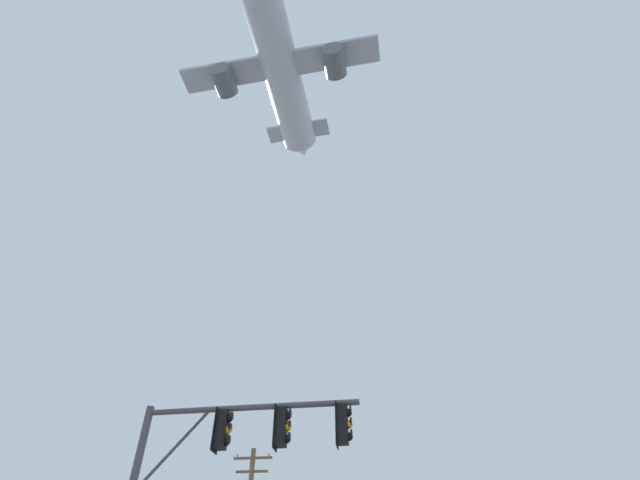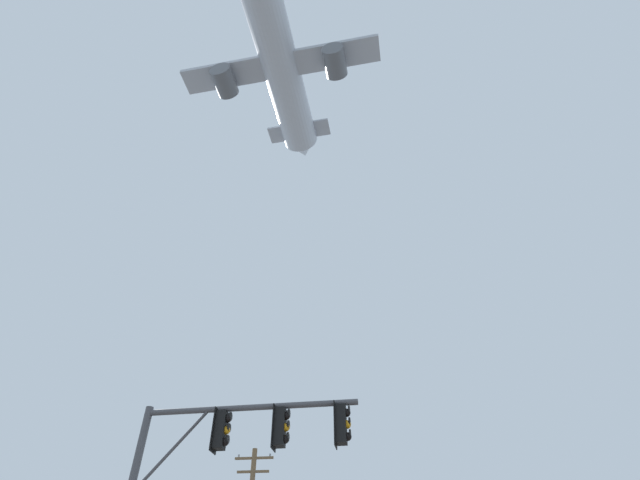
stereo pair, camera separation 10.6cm
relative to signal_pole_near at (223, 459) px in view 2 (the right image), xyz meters
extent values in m
cylinder|color=#4C4C51|center=(0.55, -0.03, 1.21)|extent=(5.50, 0.41, 0.15)
cylinder|color=#4C4C51|center=(-1.37, 0.06, 0.23)|extent=(1.71, 0.16, 1.99)
cube|color=black|center=(2.86, -0.13, 0.68)|extent=(0.27, 0.33, 0.90)
cylinder|color=black|center=(2.86, -0.13, 1.19)|extent=(0.05, 0.05, 0.12)
cube|color=black|center=(2.72, -0.13, 0.68)|extent=(0.05, 0.46, 1.04)
sphere|color=black|center=(3.00, -0.14, 0.95)|extent=(0.20, 0.20, 0.20)
cylinder|color=black|center=(3.07, -0.14, 1.01)|extent=(0.05, 0.21, 0.21)
sphere|color=orange|center=(3.00, -0.14, 0.67)|extent=(0.20, 0.20, 0.20)
cylinder|color=black|center=(3.07, -0.14, 0.73)|extent=(0.05, 0.21, 0.21)
sphere|color=black|center=(3.00, -0.14, 0.39)|extent=(0.20, 0.20, 0.20)
cylinder|color=black|center=(3.07, -0.14, 0.45)|extent=(0.05, 0.21, 0.21)
cube|color=black|center=(1.35, -0.06, 0.68)|extent=(0.27, 0.33, 0.90)
cylinder|color=black|center=(1.35, -0.06, 1.19)|extent=(0.05, 0.05, 0.12)
cube|color=black|center=(1.21, -0.06, 0.68)|extent=(0.05, 0.46, 1.04)
sphere|color=black|center=(1.49, -0.07, 0.95)|extent=(0.20, 0.20, 0.20)
cylinder|color=black|center=(1.56, -0.07, 1.01)|extent=(0.05, 0.21, 0.21)
sphere|color=orange|center=(1.49, -0.07, 0.67)|extent=(0.20, 0.20, 0.20)
cylinder|color=black|center=(1.56, -0.07, 0.73)|extent=(0.05, 0.21, 0.21)
sphere|color=black|center=(1.49, -0.07, 0.39)|extent=(0.20, 0.20, 0.20)
cylinder|color=black|center=(1.56, -0.07, 0.45)|extent=(0.05, 0.21, 0.21)
cube|color=black|center=(-0.16, 0.01, 0.68)|extent=(0.27, 0.33, 0.90)
cylinder|color=black|center=(-0.16, 0.01, 1.19)|extent=(0.05, 0.05, 0.12)
cube|color=black|center=(-0.30, 0.01, 0.68)|extent=(0.05, 0.46, 1.04)
sphere|color=black|center=(-0.02, 0.00, 0.95)|extent=(0.20, 0.20, 0.20)
cylinder|color=black|center=(0.05, 0.00, 1.01)|extent=(0.05, 0.21, 0.21)
sphere|color=orange|center=(-0.02, 0.00, 0.67)|extent=(0.20, 0.20, 0.20)
cylinder|color=black|center=(0.05, 0.00, 0.73)|extent=(0.05, 0.21, 0.21)
sphere|color=black|center=(-0.02, 0.00, 0.39)|extent=(0.20, 0.20, 0.20)
cylinder|color=black|center=(0.05, 0.00, 0.45)|extent=(0.05, 0.21, 0.21)
cube|color=brown|center=(-2.97, 15.72, 4.02)|extent=(2.20, 0.12, 0.12)
cube|color=brown|center=(-2.97, 15.72, 3.32)|extent=(1.80, 0.12, 0.12)
cylinder|color=gray|center=(-3.87, 15.72, 4.14)|extent=(0.10, 0.10, 0.18)
cylinder|color=gray|center=(-2.07, 15.72, 4.14)|extent=(0.10, 0.10, 0.18)
cylinder|color=#B7BCC6|center=(-3.45, 12.95, 42.99)|extent=(6.01, 22.84, 4.01)
cone|color=#B7BCC6|center=(-2.34, 25.31, 42.99)|extent=(3.62, 2.80, 3.41)
cube|color=#A8ADB7|center=(-3.39, 13.57, 42.39)|extent=(21.48, 4.65, 0.45)
cylinder|color=#595B60|center=(2.55, 13.04, 41.18)|extent=(2.52, 3.20, 2.26)
cylinder|color=#595B60|center=(-9.33, 14.11, 41.18)|extent=(2.52, 3.20, 2.26)
cube|color=#333338|center=(-2.57, 22.69, 45.25)|extent=(0.61, 3.52, 4.76)
cube|color=#A8ADB7|center=(-2.55, 22.94, 43.36)|extent=(7.69, 2.92, 0.25)
camera|label=1|loc=(3.38, -11.52, -2.93)|focal=25.69mm
camera|label=2|loc=(3.48, -11.50, -2.93)|focal=25.69mm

